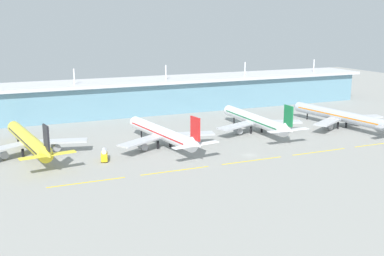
# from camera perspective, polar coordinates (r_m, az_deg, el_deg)

# --- Properties ---
(ground_plane) EXTENTS (600.00, 600.00, 0.00)m
(ground_plane) POSITION_cam_1_polar(r_m,az_deg,el_deg) (201.87, 7.05, -3.32)
(ground_plane) COLOR gray
(terminal_building) EXTENTS (288.00, 34.00, 29.74)m
(terminal_building) POSITION_cam_1_polar(r_m,az_deg,el_deg) (297.94, -3.55, 4.13)
(terminal_building) COLOR #6693A8
(terminal_building) RESTS_ON ground
(airliner_nearest) EXTENTS (48.21, 68.43, 18.90)m
(airliner_nearest) POSITION_cam_1_polar(r_m,az_deg,el_deg) (210.49, -19.36, -1.47)
(airliner_nearest) COLOR yellow
(airliner_nearest) RESTS_ON ground
(airliner_near_middle) EXTENTS (48.17, 64.69, 18.90)m
(airliner_near_middle) POSITION_cam_1_polar(r_m,az_deg,el_deg) (211.68, -3.64, -0.67)
(airliner_near_middle) COLOR white
(airliner_near_middle) RESTS_ON ground
(airliner_far_middle) EXTENTS (48.80, 67.09, 18.90)m
(airliner_far_middle) POSITION_cam_1_polar(r_m,az_deg,el_deg) (241.73, 7.75, 0.96)
(airliner_far_middle) COLOR silver
(airliner_far_middle) RESTS_ON ground
(airliner_farthest) EXTENTS (48.32, 71.60, 18.90)m
(airliner_farthest) POSITION_cam_1_polar(r_m,az_deg,el_deg) (262.87, 17.74, 1.43)
(airliner_farthest) COLOR #ADB2BC
(airliner_farthest) RESTS_ON ground
(taxiway_stripe_west) EXTENTS (28.00, 0.70, 0.04)m
(taxiway_stripe_west) POSITION_cam_1_polar(r_m,az_deg,el_deg) (171.56, -12.77, -6.51)
(taxiway_stripe_west) COLOR yellow
(taxiway_stripe_west) RESTS_ON ground
(taxiway_stripe_mid_west) EXTENTS (28.00, 0.70, 0.04)m
(taxiway_stripe_mid_west) POSITION_cam_1_polar(r_m,az_deg,el_deg) (180.05, -2.04, -5.25)
(taxiway_stripe_mid_west) COLOR yellow
(taxiway_stripe_mid_west) RESTS_ON ground
(taxiway_stripe_centre) EXTENTS (28.00, 0.70, 0.04)m
(taxiway_stripe_centre) POSITION_cam_1_polar(r_m,az_deg,el_deg) (194.21, 7.38, -3.98)
(taxiway_stripe_centre) COLOR yellow
(taxiway_stripe_centre) RESTS_ON ground
(taxiway_stripe_mid_east) EXTENTS (28.00, 0.70, 0.04)m
(taxiway_stripe_mid_east) POSITION_cam_1_polar(r_m,az_deg,el_deg) (212.91, 15.32, -2.83)
(taxiway_stripe_mid_east) COLOR yellow
(taxiway_stripe_mid_east) RESTS_ON ground
(taxiway_stripe_east) EXTENTS (28.00, 0.70, 0.04)m
(taxiway_stripe_east) POSITION_cam_1_polar(r_m,az_deg,el_deg) (235.06, 21.86, -1.83)
(taxiway_stripe_east) COLOR yellow
(taxiway_stripe_east) RESTS_ON ground
(fuel_truck) EXTENTS (4.22, 7.61, 4.95)m
(fuel_truck) POSITION_cam_1_polar(r_m,az_deg,el_deg) (195.41, -10.71, -3.31)
(fuel_truck) COLOR gold
(fuel_truck) RESTS_ON ground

